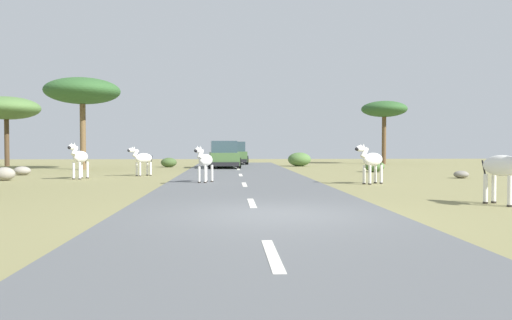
{
  "coord_description": "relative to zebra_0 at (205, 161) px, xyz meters",
  "views": [
    {
      "loc": [
        -0.99,
        -10.59,
        1.5
      ],
      "look_at": [
        0.11,
        10.01,
        0.9
      ],
      "focal_mm": 35.42,
      "sensor_mm": 36.0,
      "label": 1
    }
  ],
  "objects": [
    {
      "name": "bush_1",
      "position": [
        -3.19,
        15.21,
        -0.58
      ],
      "size": [
        1.08,
        0.97,
        0.65
      ],
      "primitive_type": "ellipsoid",
      "color": "#425B2D",
      "rests_on": "ground_plane"
    },
    {
      "name": "zebra_1",
      "position": [
        7.81,
        -7.52,
        0.06
      ],
      "size": [
        0.84,
        1.65,
        1.62
      ],
      "rotation": [
        0.0,
        0.0,
        3.48
      ],
      "color": "silver",
      "rests_on": "ground_plane"
    },
    {
      "name": "bush_2",
      "position": [
        9.11,
        8.15,
        -0.58
      ],
      "size": [
        1.08,
        0.97,
        0.65
      ],
      "primitive_type": "ellipsoid",
      "color": "#4C7038",
      "rests_on": "ground_plane"
    },
    {
      "name": "road",
      "position": [
        1.51,
        -9.11,
        -0.88
      ],
      "size": [
        6.0,
        64.0,
        0.05
      ],
      "primitive_type": "cube",
      "color": "#56595B",
      "rests_on": "ground_plane"
    },
    {
      "name": "rock_3",
      "position": [
        -9.45,
        6.23,
        -0.68
      ],
      "size": [
        0.83,
        0.65,
        0.44
      ],
      "primitive_type": "ellipsoid",
      "color": "gray",
      "rests_on": "ground_plane"
    },
    {
      "name": "car_0",
      "position": [
        0.6,
        13.26,
        -0.06
      ],
      "size": [
        2.21,
        4.43,
        1.74
      ],
      "rotation": [
        0.0,
        0.0,
        3.2
      ],
      "color": "#476B38",
      "rests_on": "road"
    },
    {
      "name": "ground_plane",
      "position": [
        1.94,
        -9.11,
        -0.9
      ],
      "size": [
        90.0,
        90.0,
        0.0
      ],
      "primitive_type": "plane",
      "color": "olive"
    },
    {
      "name": "tree_3",
      "position": [
        -8.05,
        11.94,
        3.9
      ],
      "size": [
        4.56,
        4.56,
        5.65
      ],
      "color": "brown",
      "rests_on": "ground_plane"
    },
    {
      "name": "car_1",
      "position": [
        1.35,
        19.89,
        -0.06
      ],
      "size": [
        2.14,
        4.4,
        1.74
      ],
      "rotation": [
        0.0,
        0.0,
        3.18
      ],
      "color": "#476B38",
      "rests_on": "road"
    },
    {
      "name": "tree_1",
      "position": [
        13.44,
        20.37,
        3.46
      ],
      "size": [
        3.65,
        3.65,
        5.07
      ],
      "color": "brown",
      "rests_on": "ground_plane"
    },
    {
      "name": "zebra_2",
      "position": [
        -5.7,
        3.1,
        0.06
      ],
      "size": [
        0.64,
        1.7,
        1.62
      ],
      "rotation": [
        0.0,
        0.0,
        2.96
      ],
      "color": "silver",
      "rests_on": "ground_plane"
    },
    {
      "name": "rock_0",
      "position": [
        -8.62,
        2.31,
        -0.62
      ],
      "size": [
        0.88,
        0.68,
        0.57
      ],
      "primitive_type": "ellipsoid",
      "color": "gray",
      "rests_on": "ground_plane"
    },
    {
      "name": "zebra_0",
      "position": [
        0.0,
        0.0,
        0.0
      ],
      "size": [
        0.79,
        1.44,
        1.43
      ],
      "rotation": [
        0.0,
        0.0,
        2.76
      ],
      "color": "silver",
      "rests_on": "road"
    },
    {
      "name": "zebra_4",
      "position": [
        6.44,
        -0.51,
        0.03
      ],
      "size": [
        1.44,
        1.18,
        1.57
      ],
      "rotation": [
        0.0,
        0.0,
        2.21
      ],
      "color": "silver",
      "rests_on": "ground_plane"
    },
    {
      "name": "zebra_3",
      "position": [
        -3.3,
        5.23,
        -0.04
      ],
      "size": [
        1.16,
        1.27,
        1.44
      ],
      "rotation": [
        0.0,
        0.0,
        2.42
      ],
      "color": "silver",
      "rests_on": "ground_plane"
    },
    {
      "name": "bush_0",
      "position": [
        6.01,
        16.32,
        -0.41
      ],
      "size": [
        1.65,
        1.48,
        0.99
      ],
      "primitive_type": "ellipsoid",
      "color": "#4C7038",
      "rests_on": "ground_plane"
    },
    {
      "name": "tree_0",
      "position": [
        -15.02,
        17.5,
        3.25
      ],
      "size": [
        4.66,
        4.66,
        5.0
      ],
      "color": "#4C3823",
      "rests_on": "ground_plane"
    },
    {
      "name": "rock_2",
      "position": [
        11.52,
        2.72,
        -0.73
      ],
      "size": [
        0.67,
        0.59,
        0.34
      ],
      "primitive_type": "ellipsoid",
      "color": "gray",
      "rests_on": "ground_plane"
    },
    {
      "name": "lane_markings",
      "position": [
        1.51,
        -10.11,
        -0.85
      ],
      "size": [
        0.16,
        56.0,
        0.01
      ],
      "color": "silver",
      "rests_on": "road"
    }
  ]
}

